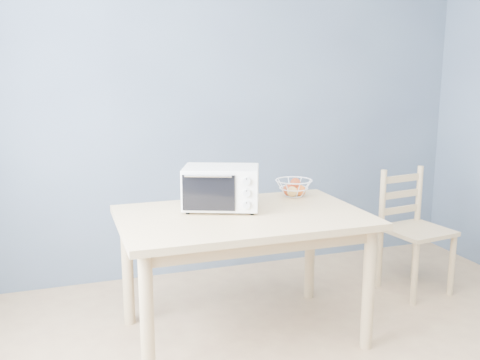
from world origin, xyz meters
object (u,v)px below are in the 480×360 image
object	(u,v)px
dining_table	(242,231)
fruit_basket	(293,188)
dining_chair	(413,232)
toaster_oven	(218,187)

from	to	relation	value
dining_table	fruit_basket	size ratio (longest dim) A/B	5.36
dining_table	dining_chair	world-z (taller)	dining_chair
toaster_oven	fruit_basket	xyz separation A→B (m)	(0.56, 0.16, -0.08)
toaster_oven	dining_chair	size ratio (longest dim) A/B	0.59
toaster_oven	fruit_basket	bearing A→B (deg)	37.47
fruit_basket	dining_chair	bearing A→B (deg)	-2.34
dining_table	dining_chair	size ratio (longest dim) A/B	1.61
dining_table	toaster_oven	world-z (taller)	toaster_oven
fruit_basket	toaster_oven	bearing A→B (deg)	-164.15
dining_chair	dining_table	bearing A→B (deg)	-177.27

